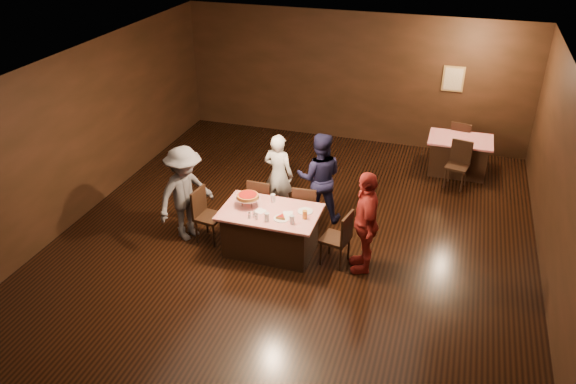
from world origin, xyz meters
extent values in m
plane|color=black|center=(0.00, 0.00, 0.00)|extent=(10.00, 10.00, 0.00)
cube|color=silver|center=(0.00, 0.00, 3.00)|extent=(8.00, 10.00, 0.04)
cube|color=black|center=(0.00, 5.00, 1.50)|extent=(8.00, 0.04, 3.00)
cube|color=black|center=(-4.00, 0.00, 1.50)|extent=(0.04, 10.00, 3.00)
cube|color=black|center=(4.00, 0.00, 1.50)|extent=(0.04, 10.00, 3.00)
cube|color=tan|center=(2.20, 4.97, 1.70)|extent=(0.46, 0.03, 0.56)
cube|color=beige|center=(2.20, 4.95, 1.70)|extent=(0.38, 0.01, 0.48)
cube|color=#AD0D0B|center=(-0.29, -0.07, 0.39)|extent=(1.60, 1.00, 0.77)
cube|color=red|center=(2.54, 3.91, 0.39)|extent=(1.30, 0.90, 0.77)
cube|color=black|center=(-0.69, 0.68, 0.47)|extent=(0.44, 0.44, 0.95)
cube|color=black|center=(0.11, 0.68, 0.47)|extent=(0.44, 0.44, 0.95)
cube|color=black|center=(-1.39, -0.07, 0.47)|extent=(0.47, 0.47, 0.95)
cube|color=black|center=(0.81, -0.07, 0.47)|extent=(0.49, 0.49, 0.95)
cube|color=black|center=(2.54, 3.21, 0.47)|extent=(0.50, 0.50, 0.95)
cube|color=black|center=(2.54, 4.51, 0.47)|extent=(0.48, 0.48, 0.95)
imported|color=white|center=(-0.56, 1.18, 0.78)|extent=(0.62, 0.45, 1.57)
imported|color=black|center=(0.21, 1.18, 0.85)|extent=(0.94, 0.81, 1.69)
imported|color=#505054|center=(-1.80, -0.08, 0.85)|extent=(1.03, 1.26, 1.70)
imported|color=maroon|center=(1.26, -0.07, 0.86)|extent=(0.70, 1.08, 1.71)
cylinder|color=black|center=(-0.69, 0.08, 0.84)|extent=(0.01, 0.01, 0.15)
cylinder|color=black|center=(-0.78, -0.07, 0.84)|extent=(0.01, 0.01, 0.15)
cylinder|color=black|center=(-0.61, -0.07, 0.84)|extent=(0.01, 0.01, 0.15)
cylinder|color=silver|center=(-0.69, -0.02, 0.93)|extent=(0.38, 0.38, 0.01)
cylinder|color=#B27233|center=(-0.69, -0.02, 0.96)|extent=(0.35, 0.35, 0.05)
cylinder|color=#A5140C|center=(-0.69, -0.02, 0.98)|extent=(0.30, 0.30, 0.01)
cylinder|color=white|center=(-0.04, -0.25, 0.78)|extent=(0.25, 0.25, 0.01)
cylinder|color=#B27233|center=(-0.04, -0.25, 0.81)|extent=(0.18, 0.18, 0.04)
cylinder|color=#A5140C|center=(-0.04, -0.25, 0.83)|extent=(0.14, 0.14, 0.01)
cylinder|color=white|center=(0.26, 0.08, 0.78)|extent=(0.25, 0.25, 0.01)
cylinder|color=silver|center=(-0.24, -0.37, 0.84)|extent=(0.08, 0.08, 0.14)
cylinder|color=silver|center=(0.16, -0.32, 0.84)|extent=(0.08, 0.08, 0.14)
cylinder|color=#BF7F26|center=(0.31, -0.12, 0.84)|extent=(0.08, 0.08, 0.14)
cylinder|color=silver|center=(-0.34, 0.23, 0.84)|extent=(0.08, 0.08, 0.14)
cylinder|color=silver|center=(-0.47, -0.32, 0.81)|extent=(0.04, 0.04, 0.08)
cylinder|color=silver|center=(-0.47, -0.32, 0.85)|extent=(0.05, 0.05, 0.02)
cylinder|color=silver|center=(-0.41, -0.37, 0.81)|extent=(0.04, 0.04, 0.08)
cylinder|color=silver|center=(-0.41, -0.37, 0.85)|extent=(0.05, 0.05, 0.02)
cylinder|color=silver|center=(-0.53, -0.37, 0.81)|extent=(0.04, 0.04, 0.08)
cylinder|color=silver|center=(-0.53, -0.37, 0.85)|extent=(0.05, 0.05, 0.02)
cube|color=white|center=(0.01, -0.07, 0.77)|extent=(0.19, 0.19, 0.01)
cube|color=white|center=(-0.44, -0.12, 0.77)|extent=(0.21, 0.21, 0.01)
camera|label=1|loc=(2.33, -7.43, 5.43)|focal=35.00mm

